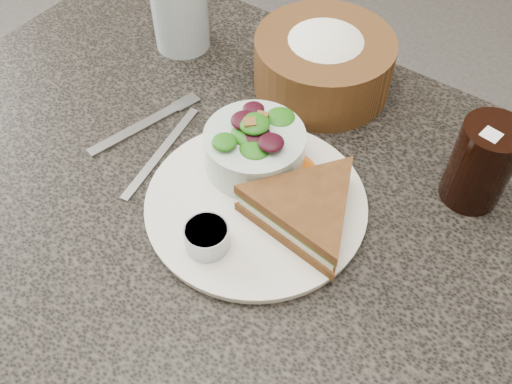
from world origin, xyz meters
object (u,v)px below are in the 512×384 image
object	(u,v)px
sandwich	(307,210)
cola_glass	(483,160)
dining_table	(238,318)
dinner_plate	(256,204)
salad_bowl	(255,144)
water_glass	(180,8)
bread_basket	(324,56)
dressing_ramekin	(207,238)

from	to	relation	value
sandwich	cola_glass	world-z (taller)	cola_glass
dining_table	sandwich	bearing A→B (deg)	0.03
dinner_plate	cola_glass	bearing A→B (deg)	40.01
sandwich	salad_bowl	xyz separation A→B (m)	(-0.10, 0.04, 0.01)
sandwich	water_glass	size ratio (longest dim) A/B	1.34
bread_basket	dressing_ramekin	bearing A→B (deg)	-82.08
water_glass	dining_table	bearing A→B (deg)	-38.71
dining_table	water_glass	xyz separation A→B (m)	(-0.24, 0.20, 0.44)
dinner_plate	salad_bowl	world-z (taller)	salad_bowl
dinner_plate	cola_glass	world-z (taller)	cola_glass
cola_glass	water_glass	distance (m)	0.50
dining_table	dinner_plate	xyz separation A→B (m)	(0.05, -0.01, 0.38)
water_glass	salad_bowl	bearing A→B (deg)	-31.45
dressing_ramekin	cola_glass	distance (m)	0.34
sandwich	dressing_ramekin	bearing A→B (deg)	-121.74
salad_bowl	cola_glass	world-z (taller)	cola_glass
dinner_plate	salad_bowl	bearing A→B (deg)	127.13
dining_table	cola_glass	size ratio (longest dim) A/B	7.82
salad_bowl	dressing_ramekin	size ratio (longest dim) A/B	2.47
sandwich	cola_glass	size ratio (longest dim) A/B	1.37
dressing_ramekin	dinner_plate	bearing A→B (deg)	84.60
dinner_plate	dressing_ramekin	distance (m)	0.09
salad_bowl	bread_basket	distance (m)	0.20
cola_glass	dinner_plate	bearing A→B (deg)	-139.99
dining_table	dinner_plate	size ratio (longest dim) A/B	3.67
dining_table	sandwich	world-z (taller)	sandwich
dinner_plate	dressing_ramekin	size ratio (longest dim) A/B	5.21
dressing_ramekin	water_glass	bearing A→B (deg)	134.21
water_glass	bread_basket	bearing A→B (deg)	9.50
dinner_plate	cola_glass	distance (m)	0.28
salad_bowl	dressing_ramekin	world-z (taller)	salad_bowl
sandwich	cola_glass	bearing A→B (deg)	56.28
dining_table	bread_basket	world-z (taller)	bread_basket
dining_table	dressing_ramekin	xyz separation A→B (m)	(0.04, -0.09, 0.40)
cola_glass	water_glass	bearing A→B (deg)	176.60
dressing_ramekin	cola_glass	xyz separation A→B (m)	(0.22, 0.26, 0.04)
sandwich	salad_bowl	world-z (taller)	salad_bowl
dressing_ramekin	cola_glass	size ratio (longest dim) A/B	0.41
dinner_plate	sandwich	world-z (taller)	sandwich
salad_bowl	cola_glass	size ratio (longest dim) A/B	1.01
water_glass	cola_glass	bearing A→B (deg)	-3.40
dining_table	dressing_ramekin	world-z (taller)	dressing_ramekin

